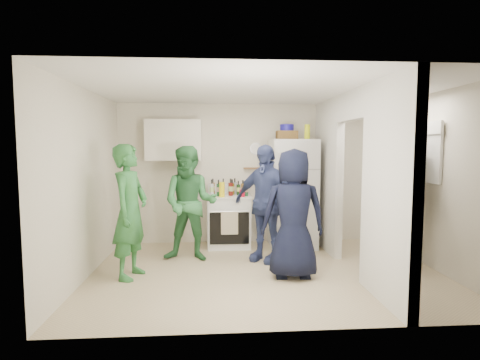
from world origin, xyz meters
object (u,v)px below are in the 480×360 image
wicker_basket (287,135)px  person_navy (293,214)px  yellow_cup_stack_top (307,132)px  person_nook (398,201)px  person_green_left (130,211)px  blue_bowl (287,128)px  fridge (292,193)px  person_denim (265,203)px  stove (229,221)px  person_green_center (190,204)px

wicker_basket → person_navy: 1.97m
yellow_cup_stack_top → person_nook: size_ratio=0.13×
person_nook → person_green_left: bearing=-75.8°
wicker_basket → blue_bowl: blue_bowl is taller
fridge → yellow_cup_stack_top: bearing=-24.4°
yellow_cup_stack_top → person_navy: yellow_cup_stack_top is taller
wicker_basket → yellow_cup_stack_top: bearing=-25.1°
person_denim → stove: bearing=158.8°
blue_bowl → person_green_left: size_ratio=0.14×
person_green_left → person_green_center: 1.03m
fridge → yellow_cup_stack_top: size_ratio=7.45×
stove → person_green_center: size_ratio=0.51×
stove → wicker_basket: 1.80m
person_nook → person_green_center: bearing=-88.4°
blue_bowl → person_green_center: 2.16m
person_denim → person_navy: (0.27, -0.76, -0.03)m
stove → wicker_basket: size_ratio=2.57×
blue_bowl → person_green_left: (-2.37, -1.47, -1.18)m
person_green_left → blue_bowl: bearing=-43.9°
fridge → yellow_cup_stack_top: yellow_cup_stack_top is taller
wicker_basket → person_denim: wicker_basket is taller
stove → wicker_basket: bearing=1.1°
blue_bowl → person_denim: (-0.50, -0.87, -1.18)m
blue_bowl → person_navy: (-0.22, -1.63, -1.21)m
person_navy → wicker_basket: bearing=-95.2°
yellow_cup_stack_top → person_green_center: size_ratio=0.14×
stove → person_navy: person_navy is taller
wicker_basket → yellow_cup_stack_top: size_ratio=1.40×
person_green_left → stove: bearing=-28.8°
person_green_center → yellow_cup_stack_top: bearing=26.5°
stove → person_green_left: size_ratio=0.51×
fridge → blue_bowl: 1.14m
person_green_center → person_navy: size_ratio=1.02×
blue_bowl → person_green_center: (-1.63, -0.76, -1.19)m
fridge → person_green_left: (-2.47, -1.42, -0.04)m
person_denim → person_nook: bearing=25.9°
fridge → person_green_left: bearing=-150.1°
blue_bowl → person_nook: 2.18m
fridge → person_navy: (-0.32, -1.58, -0.07)m
person_green_center → person_nook: (3.01, -0.50, 0.08)m
person_denim → person_nook: 1.92m
wicker_basket → person_nook: (1.39, -1.26, -0.98)m
yellow_cup_stack_top → person_green_left: size_ratio=0.14×
stove → person_navy: size_ratio=0.52×
blue_bowl → person_nook: (1.39, -1.26, -1.11)m
person_green_center → person_navy: person_green_center is taller
fridge → wicker_basket: (-0.10, 0.05, 1.01)m
wicker_basket → person_nook: bearing=-42.2°
stove → person_denim: person_denim is taller
yellow_cup_stack_top → person_green_center: 2.32m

